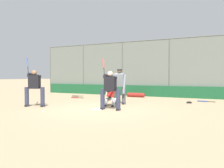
{
  "coord_description": "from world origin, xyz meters",
  "views": [
    {
      "loc": [
        -4.5,
        8.18,
        1.42
      ],
      "look_at": [
        -0.16,
        -1.0,
        1.05
      ],
      "focal_mm": 35.0,
      "sensor_mm": 36.0,
      "label": 1
    }
  ],
  "objects": [
    {
      "name": "backstop_fence",
      "position": [
        0.0,
        -6.76,
        2.06
      ],
      "size": [
        17.1,
        0.08,
        3.95
      ],
      "color": "#515651",
      "rests_on": "ground_plane"
    },
    {
      "name": "equipment_bag_dugout_side",
      "position": [
        0.33,
        -5.78,
        0.15
      ],
      "size": [
        1.29,
        0.29,
        0.29
      ],
      "color": "maroon",
      "rests_on": "ground_plane"
    },
    {
      "name": "spare_bat_by_padding",
      "position": [
        -3.96,
        -4.79,
        0.03
      ],
      "size": [
        0.91,
        0.19,
        0.07
      ],
      "rotation": [
        0.0,
        0.0,
        6.13
      ],
      "color": "black",
      "rests_on": "ground_plane"
    },
    {
      "name": "fielding_glove_on_dirt",
      "position": [
        -3.3,
        -3.76,
        0.05
      ],
      "size": [
        0.28,
        0.21,
        0.1
      ],
      "color": "black",
      "rests_on": "ground_plane"
    },
    {
      "name": "spare_bat_near_backstop",
      "position": [
        4.22,
        -4.42,
        0.03
      ],
      "size": [
        0.79,
        0.27,
        0.07
      ],
      "rotation": [
        0.0,
        0.0,
        0.28
      ],
      "color": "black",
      "rests_on": "ground_plane"
    },
    {
      "name": "home_plate_marker",
      "position": [
        0.0,
        0.0,
        0.01
      ],
      "size": [
        0.43,
        0.43,
        0.01
      ],
      "primitive_type": "cube",
      "color": "white",
      "rests_on": "ground_plane"
    },
    {
      "name": "ground_plane",
      "position": [
        0.0,
        0.0,
        0.0
      ],
      "size": [
        160.0,
        160.0,
        0.0
      ],
      "primitive_type": "plane",
      "color": "tan"
    },
    {
      "name": "padding_wall",
      "position": [
        0.0,
        -6.66,
        0.38
      ],
      "size": [
        16.68,
        0.18,
        0.76
      ],
      "primitive_type": "cube",
      "color": "#19512D",
      "rests_on": "ground_plane"
    },
    {
      "name": "spare_bat_first_base_side",
      "position": [
        3.61,
        -3.49,
        0.03
      ],
      "size": [
        0.9,
        0.14,
        0.07
      ],
      "rotation": [
        0.0,
        0.0,
        0.09
      ],
      "color": "black",
      "rests_on": "ground_plane"
    },
    {
      "name": "bleachers_beyond",
      "position": [
        -1.41,
        -9.26,
        0.48
      ],
      "size": [
        11.91,
        2.5,
        1.48
      ],
      "color": "slate",
      "rests_on": "ground_plane"
    },
    {
      "name": "baseball_loose",
      "position": [
        1.44,
        1.8,
        0.04
      ],
      "size": [
        0.07,
        0.07,
        0.07
      ],
      "primitive_type": "sphere",
      "color": "white",
      "rests_on": "ground_plane"
    },
    {
      "name": "batter_on_deck",
      "position": [
        3.07,
        0.59,
        0.93
      ],
      "size": [
        1.18,
        0.57,
        2.29
      ],
      "rotation": [
        0.0,
        0.0,
        0.36
      ],
      "color": "#2D334C",
      "rests_on": "ground_plane"
    },
    {
      "name": "umpire_home",
      "position": [
        -0.15,
        -1.93,
        0.96
      ],
      "size": [
        0.73,
        0.44,
        1.78
      ],
      "rotation": [
        0.0,
        0.0,
        0.01
      ],
      "color": "#4C4C51",
      "rests_on": "ground_plane"
    },
    {
      "name": "catcher_behind_plate",
      "position": [
        -0.09,
        -1.09,
        0.59
      ],
      "size": [
        0.61,
        0.72,
        1.14
      ],
      "rotation": [
        0.0,
        0.0,
        -0.06
      ],
      "color": "#B7B7BC",
      "rests_on": "ground_plane"
    },
    {
      "name": "batter_at_plate",
      "position": [
        -0.53,
        -0.03,
        0.89
      ],
      "size": [
        1.05,
        0.6,
        2.19
      ],
      "rotation": [
        0.0,
        0.0,
        0.02
      ],
      "color": "#2D334C",
      "rests_on": "ground_plane"
    },
    {
      "name": "spare_bat_third_base_side",
      "position": [
        1.97,
        -5.16,
        0.03
      ],
      "size": [
        0.52,
        0.75,
        0.07
      ],
      "rotation": [
        0.0,
        0.0,
        5.3
      ],
      "color": "black",
      "rests_on": "ground_plane"
    }
  ]
}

